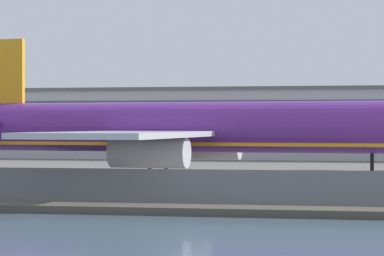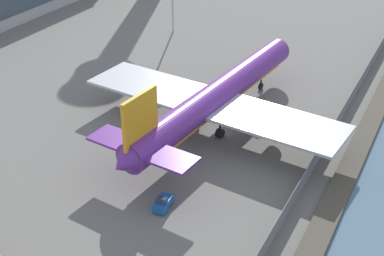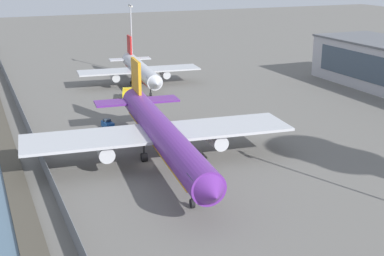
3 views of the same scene
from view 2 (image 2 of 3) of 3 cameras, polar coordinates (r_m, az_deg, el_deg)
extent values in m
plane|color=#66635E|center=(84.49, 3.09, -0.41)|extent=(500.00, 500.00, 0.00)
cube|color=#474238|center=(79.57, 16.65, -3.69)|extent=(320.00, 3.00, 0.50)
cube|color=slate|center=(79.65, 13.64, -2.29)|extent=(280.00, 0.08, 2.58)
cylinder|color=slate|center=(79.65, 13.64, -2.29)|extent=(0.10, 0.10, 2.58)
cylinder|color=#602889|center=(84.04, 2.80, 3.60)|extent=(44.52, 8.74, 4.39)
cone|color=#602889|center=(103.22, 9.49, 8.41)|extent=(3.25, 4.43, 4.17)
cone|color=#602889|center=(67.55, -7.37, -3.86)|extent=(3.23, 4.22, 3.95)
cube|color=#232D3D|center=(100.47, 8.80, 8.19)|extent=(2.77, 3.95, 1.32)
cube|color=orange|center=(84.59, 2.78, 2.87)|extent=(37.82, 7.21, 0.79)
cube|color=#B7BABF|center=(87.93, -3.94, 4.42)|extent=(11.79, 22.12, 0.44)
cube|color=#B7BABF|center=(78.33, 8.67, 0.70)|extent=(11.79, 22.12, 0.44)
cylinder|color=#B7BABF|center=(88.61, -2.51, 3.65)|extent=(6.41, 3.02, 2.42)
cylinder|color=#B7BABF|center=(80.68, 7.91, 0.53)|extent=(6.41, 3.02, 2.42)
cube|color=orange|center=(67.76, -5.54, 0.74)|extent=(6.67, 1.18, 7.47)
cube|color=#602889|center=(72.01, -7.83, -1.25)|extent=(5.18, 8.20, 0.35)
cube|color=#602889|center=(67.82, -2.77, -3.13)|extent=(5.18, 8.20, 0.35)
cylinder|color=black|center=(97.97, 7.39, 5.14)|extent=(0.31, 0.31, 2.57)
cylinder|color=black|center=(98.52, 7.35, 4.47)|extent=(1.27, 0.60, 1.23)
cylinder|color=black|center=(84.38, 0.32, 1.08)|extent=(0.35, 0.35, 2.57)
cylinder|color=black|center=(85.01, 0.32, 0.32)|extent=(1.50, 1.12, 1.41)
cylinder|color=black|center=(82.30, 3.02, 0.23)|extent=(0.35, 0.35, 2.57)
cylinder|color=black|center=(82.95, 3.00, -0.54)|extent=(1.50, 1.12, 1.41)
cube|color=#19519E|center=(68.22, -3.11, -8.05)|extent=(3.35, 1.93, 1.11)
cube|color=#283847|center=(67.44, -3.27, -7.70)|extent=(1.25, 1.39, 0.50)
cylinder|color=black|center=(67.54, -2.92, -8.93)|extent=(0.72, 0.29, 0.70)
cylinder|color=black|center=(68.00, -3.98, -8.65)|extent=(0.72, 0.29, 0.70)
cylinder|color=black|center=(68.95, -2.25, -7.96)|extent=(0.72, 0.29, 0.70)
cylinder|color=black|center=(69.40, -3.29, -7.71)|extent=(0.72, 0.29, 0.70)
camera|label=1|loc=(102.44, 51.39, -3.35)|focal=85.00mm
camera|label=3|loc=(142.97, 27.60, 22.22)|focal=50.00mm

